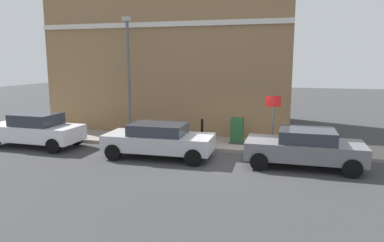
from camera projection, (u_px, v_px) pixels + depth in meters
The scene contains 11 objects.
ground at pixel (236, 159), 13.91m from camera, with size 80.00×80.00×0.00m, color #38383A.
sidewalk at pixel (121, 138), 17.38m from camera, with size 2.37×30.00×0.15m, color gray.
corner_building at pixel (181, 51), 20.99m from camera, with size 7.71×12.92×8.81m.
car_grey at pixel (304, 147), 12.75m from camera, with size 1.97×4.14×1.39m.
car_silver at pixel (159, 139), 14.01m from camera, with size 1.98×4.35×1.38m.
car_white at pixel (35, 130), 15.77m from camera, with size 1.88×4.27×1.51m.
utility_cabinet at pixel (237, 132), 15.81m from camera, with size 0.46×0.61×1.15m.
bollard_near_cabinet at pixel (202, 129), 16.33m from camera, with size 0.14×0.14×1.04m.
bollard_far_kerb at pixel (168, 132), 15.66m from camera, with size 0.14×0.14×1.04m.
street_sign at pixel (273, 114), 14.37m from camera, with size 0.08×0.60×2.30m.
lamppost at pixel (128, 72), 16.86m from camera, with size 0.20×0.44×5.72m.
Camera 1 is at (-13.45, -1.87, 3.81)m, focal length 32.93 mm.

